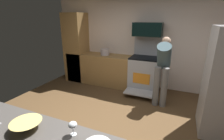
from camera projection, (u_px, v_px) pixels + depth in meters
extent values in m
cube|color=brown|center=(103.00, 128.00, 3.00)|extent=(5.20, 4.80, 0.02)
cube|color=silver|center=(138.00, 42.00, 4.64)|extent=(5.20, 0.12, 2.60)
cube|color=#A17843|center=(105.00, 69.00, 4.93)|extent=(2.40, 0.60, 0.90)
cube|color=#A17843|center=(76.00, 48.00, 5.12)|extent=(0.60, 0.60, 2.10)
cube|color=#AFB1B8|center=(144.00, 74.00, 4.45)|extent=(0.76, 0.64, 0.92)
cube|color=black|center=(145.00, 58.00, 4.31)|extent=(0.76, 0.64, 0.03)
cube|color=#AFB1B8|center=(148.00, 45.00, 4.47)|extent=(0.76, 0.06, 0.54)
cube|color=orange|center=(141.00, 79.00, 4.17)|extent=(0.44, 0.01, 0.28)
cube|color=#AFB1B8|center=(139.00, 92.00, 4.11)|extent=(0.72, 0.38, 0.03)
cube|color=black|center=(148.00, 29.00, 4.17)|extent=(0.74, 0.38, 0.35)
cylinder|color=slate|center=(156.00, 87.00, 3.67)|extent=(0.14, 0.14, 0.92)
cylinder|color=slate|center=(164.00, 88.00, 3.60)|extent=(0.14, 0.14, 0.92)
cylinder|color=#496169|center=(164.00, 56.00, 3.55)|extent=(0.30, 0.55, 0.63)
sphere|color=tan|center=(166.00, 41.00, 3.63)|extent=(0.20, 0.20, 0.20)
cone|color=#E7CC6D|center=(27.00, 125.00, 1.59)|extent=(0.30, 0.30, 0.08)
cylinder|color=silver|center=(73.00, 134.00, 1.52)|extent=(0.06, 0.06, 0.01)
cylinder|color=silver|center=(73.00, 131.00, 1.50)|extent=(0.01, 0.01, 0.07)
ellipsoid|color=silver|center=(73.00, 125.00, 1.48)|extent=(0.08, 0.08, 0.06)
cylinder|color=#BDB1B7|center=(105.00, 52.00, 4.76)|extent=(0.26, 0.26, 0.18)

